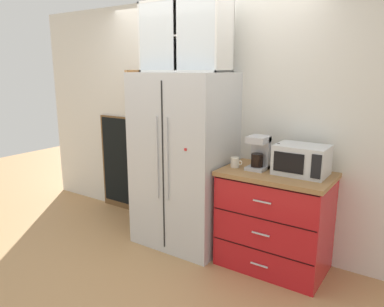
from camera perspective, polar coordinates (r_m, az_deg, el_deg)
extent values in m
plane|color=tan|center=(4.09, -1.24, -13.37)|extent=(10.78, 10.78, 0.00)
cube|color=silver|center=(4.03, 1.98, 5.28)|extent=(5.07, 0.10, 2.55)
cube|color=silver|center=(3.78, -1.25, -1.13)|extent=(0.94, 0.69, 1.79)
cube|color=black|center=(3.52, -4.54, -2.27)|extent=(0.01, 0.01, 1.64)
cylinder|color=silver|center=(3.52, -5.44, -0.76)|extent=(0.02, 0.02, 0.80)
cylinder|color=silver|center=(3.45, -3.91, -1.03)|extent=(0.02, 0.02, 0.80)
cube|color=red|center=(3.31, -1.03, 0.63)|extent=(0.02, 0.01, 0.02)
cube|color=brown|center=(4.49, -6.05, 1.20)|extent=(0.46, 0.04, 1.81)
cube|color=tan|center=(4.53, -8.90, 1.20)|extent=(0.04, 0.21, 1.81)
cube|color=tan|center=(4.28, -5.21, 0.63)|extent=(0.04, 0.21, 1.81)
cube|color=tan|center=(4.52, -6.94, -4.80)|extent=(0.40, 0.21, 0.02)
cylinder|color=silver|center=(4.58, -7.92, -3.59)|extent=(0.06, 0.06, 0.13)
cylinder|color=#B77A38|center=(4.59, -7.92, -3.83)|extent=(0.06, 0.06, 0.09)
cylinder|color=#B2B2B7|center=(4.56, -7.95, -2.71)|extent=(0.06, 0.06, 0.01)
cylinder|color=silver|center=(4.51, -6.93, -3.81)|extent=(0.07, 0.07, 0.14)
cylinder|color=#382316|center=(4.51, -6.92, -4.06)|extent=(0.06, 0.06, 0.09)
cylinder|color=#B2B2B7|center=(4.48, -6.95, -2.89)|extent=(0.06, 0.06, 0.01)
cylinder|color=silver|center=(4.43, -6.02, -4.29)|extent=(0.07, 0.07, 0.11)
cylinder|color=white|center=(4.44, -6.02, -4.48)|extent=(0.06, 0.06, 0.07)
cylinder|color=#B2B2B7|center=(4.42, -6.04, -3.55)|extent=(0.07, 0.07, 0.01)
cube|color=tan|center=(4.43, -7.06, -0.72)|extent=(0.40, 0.21, 0.02)
cylinder|color=silver|center=(4.48, -8.25, 0.31)|extent=(0.07, 0.07, 0.12)
cylinder|color=beige|center=(4.48, -8.24, 0.08)|extent=(0.06, 0.06, 0.08)
cylinder|color=#B2B2B7|center=(4.46, -8.27, 1.16)|extent=(0.06, 0.06, 0.01)
cylinder|color=silver|center=(4.40, -7.16, 0.02)|extent=(0.08, 0.08, 0.11)
cylinder|color=#E0C67F|center=(4.40, -7.15, -0.19)|extent=(0.07, 0.07, 0.07)
cylinder|color=#B2B2B7|center=(4.38, -7.18, 0.78)|extent=(0.08, 0.08, 0.01)
cylinder|color=silver|center=(4.35, -6.13, 0.00)|extent=(0.07, 0.07, 0.12)
cylinder|color=#CCB78C|center=(4.35, -6.13, -0.24)|extent=(0.06, 0.06, 0.08)
cylinder|color=#B2B2B7|center=(4.33, -6.16, 0.87)|extent=(0.06, 0.06, 0.01)
cube|color=tan|center=(4.36, -7.18, 3.51)|extent=(0.40, 0.21, 0.02)
cylinder|color=silver|center=(4.44, -8.17, 4.49)|extent=(0.08, 0.08, 0.11)
cylinder|color=white|center=(4.44, -8.16, 4.28)|extent=(0.07, 0.07, 0.08)
cylinder|color=#B2B2B7|center=(4.43, -8.20, 5.29)|extent=(0.08, 0.08, 0.01)
cylinder|color=silver|center=(4.35, -7.15, 4.30)|extent=(0.07, 0.07, 0.11)
cylinder|color=#2D2D2D|center=(4.35, -7.14, 4.09)|extent=(0.06, 0.06, 0.07)
cylinder|color=#B2B2B7|center=(4.34, -7.17, 5.07)|extent=(0.07, 0.07, 0.01)
cylinder|color=silver|center=(4.28, -6.12, 4.16)|extent=(0.08, 0.08, 0.10)
cylinder|color=brown|center=(4.28, -6.11, 3.96)|extent=(0.07, 0.07, 0.07)
cylinder|color=#B2B2B7|center=(4.27, -6.13, 4.92)|extent=(0.07, 0.07, 0.01)
cube|color=tan|center=(4.32, -7.31, 7.84)|extent=(0.40, 0.21, 0.02)
cube|color=tan|center=(4.31, -7.43, 12.23)|extent=(0.40, 0.21, 0.02)
cube|color=red|center=(3.52, 12.67, -10.35)|extent=(0.95, 0.59, 0.88)
cube|color=#9E7042|center=(3.37, 13.05, -3.15)|extent=(0.98, 0.62, 0.04)
cube|color=black|center=(3.34, 10.55, -14.62)|extent=(0.93, 0.00, 0.01)
cube|color=silver|center=(3.40, 10.39, -16.70)|extent=(0.16, 0.01, 0.01)
cube|color=black|center=(3.21, 10.77, -9.98)|extent=(0.93, 0.00, 0.01)
cube|color=silver|center=(3.26, 10.60, -12.22)|extent=(0.16, 0.01, 0.01)
cube|color=black|center=(3.11, 11.00, -5.01)|extent=(0.93, 0.00, 0.01)
cube|color=silver|center=(3.15, 10.83, -7.39)|extent=(0.16, 0.01, 0.01)
cube|color=silver|center=(3.32, 16.69, -0.95)|extent=(0.44, 0.32, 0.26)
cube|color=black|center=(3.18, 14.76, -1.40)|extent=(0.26, 0.01, 0.17)
cube|color=black|center=(3.12, 18.73, -1.97)|extent=(0.08, 0.01, 0.20)
cube|color=#B7B7BC|center=(3.41, 10.11, -2.21)|extent=(0.17, 0.20, 0.03)
cube|color=#B7B7BC|center=(3.44, 10.68, 0.22)|extent=(0.17, 0.06, 0.30)
cube|color=#B7B7BC|center=(3.35, 10.29, 2.16)|extent=(0.17, 0.20, 0.06)
cylinder|color=black|center=(3.38, 10.09, -1.02)|extent=(0.11, 0.11, 0.12)
cylinder|color=silver|center=(3.45, 6.69, -1.38)|extent=(0.08, 0.08, 0.09)
torus|color=silver|center=(3.43, 7.47, -1.43)|extent=(0.05, 0.01, 0.05)
cylinder|color=silver|center=(3.34, 13.13, -1.34)|extent=(0.06, 0.06, 0.18)
cone|color=silver|center=(3.32, 13.22, 0.25)|extent=(0.06, 0.06, 0.04)
cylinder|color=silver|center=(3.31, 13.24, 0.76)|extent=(0.02, 0.02, 0.07)
cylinder|color=black|center=(3.30, 13.28, 1.44)|extent=(0.03, 0.03, 0.01)
cube|color=silver|center=(3.82, 0.20, 17.58)|extent=(0.91, 0.02, 0.67)
cube|color=silver|center=(3.74, -1.19, 22.71)|extent=(0.91, 0.32, 0.02)
cube|color=silver|center=(3.69, -1.14, 12.69)|extent=(0.91, 0.32, 0.02)
cube|color=silver|center=(3.97, -6.64, 17.33)|extent=(0.02, 0.32, 0.67)
cube|color=silver|center=(3.46, 5.15, 18.01)|extent=(0.02, 0.32, 0.67)
cube|color=silver|center=(3.70, -1.16, 17.73)|extent=(0.88, 0.30, 0.02)
cube|color=silver|center=(3.71, -5.60, 17.66)|extent=(0.42, 0.01, 0.63)
cube|color=silver|center=(3.44, 0.52, 18.08)|extent=(0.42, 0.01, 0.63)
cylinder|color=silver|center=(3.88, -5.07, 12.83)|extent=(0.05, 0.05, 0.00)
cylinder|color=silver|center=(3.88, -5.08, 13.32)|extent=(0.01, 0.01, 0.07)
cone|color=silver|center=(3.88, -5.09, 14.21)|extent=(0.06, 0.06, 0.05)
cylinder|color=silver|center=(3.51, 3.20, 12.85)|extent=(0.05, 0.05, 0.00)
cylinder|color=silver|center=(3.51, 3.21, 13.39)|extent=(0.01, 0.01, 0.07)
cone|color=silver|center=(3.51, 3.22, 14.37)|extent=(0.06, 0.06, 0.05)
cylinder|color=white|center=(3.86, -4.63, 18.09)|extent=(0.06, 0.06, 0.07)
cylinder|color=white|center=(3.55, 2.61, 18.57)|extent=(0.06, 0.06, 0.07)
cube|color=brown|center=(4.90, -11.19, -1.48)|extent=(0.60, 0.04, 1.23)
cube|color=black|center=(4.88, -11.37, -1.19)|extent=(0.54, 0.01, 1.13)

